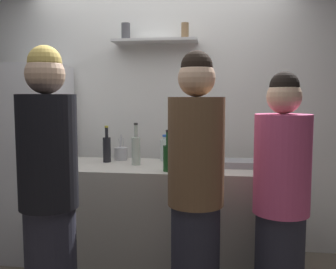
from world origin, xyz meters
TOP-DOWN VIEW (x-y plane):
  - back_wall_assembly at (-0.00, 1.25)m, footprint 4.80×0.32m
  - refrigerator at (-1.17, 0.85)m, footprint 0.65×0.65m
  - counter at (0.17, 0.52)m, footprint 1.79×0.66m
  - baking_pan at (0.71, 0.56)m, footprint 0.34×0.24m
  - utensil_holder at (-0.27, 0.75)m, footprint 0.11×0.11m
  - wine_bottle_amber_glass at (0.40, 0.37)m, footprint 0.07×0.07m
  - wine_bottle_green_glass at (0.20, 0.30)m, footprint 0.07×0.07m
  - wine_bottle_pale_glass at (-0.09, 0.53)m, footprint 0.07×0.07m
  - wine_bottle_dark_glass at (-0.36, 0.62)m, footprint 0.07×0.07m
  - water_bottle_plastic at (0.12, 0.75)m, footprint 0.09×0.09m
  - person_blonde at (-0.41, -0.36)m, footprint 0.34×0.34m
  - person_brown_jacket at (0.43, -0.16)m, footprint 0.34×0.34m
  - person_pink_top at (0.95, -0.07)m, footprint 0.34×0.34m

SIDE VIEW (x-z plane):
  - counter at x=0.17m, z-range 0.00..0.93m
  - person_pink_top at x=0.95m, z-range -0.01..1.61m
  - person_brown_jacket at x=0.43m, z-range 0.00..1.74m
  - person_blonde at x=-0.41m, z-range 0.00..1.76m
  - refrigerator at x=-1.17m, z-range 0.00..1.77m
  - baking_pan at x=0.71m, z-range 0.93..0.98m
  - utensil_holder at x=-0.27m, z-range 0.88..1.10m
  - water_bottle_plastic at x=0.12m, z-range 0.92..1.14m
  - wine_bottle_amber_glass at x=0.40m, z-range 0.89..1.19m
  - wine_bottle_green_glass at x=0.20m, z-range 0.89..1.19m
  - wine_bottle_dark_glass at x=-0.36m, z-range 0.89..1.20m
  - wine_bottle_pale_glass at x=-0.09m, z-range 0.89..1.23m
  - back_wall_assembly at x=0.00m, z-range 0.00..2.60m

